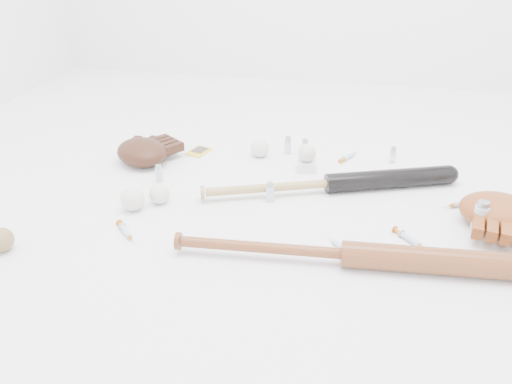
% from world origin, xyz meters
% --- Properties ---
extents(bat_dark, '(0.88, 0.38, 0.07)m').
position_xyz_m(bat_dark, '(0.19, 0.16, 0.03)').
color(bat_dark, black).
rests_on(bat_dark, ground).
extents(bat_wood, '(0.98, 0.14, 0.07)m').
position_xyz_m(bat_wood, '(0.26, -0.24, 0.04)').
color(bat_wood, brown).
rests_on(bat_wood, ground).
extents(glove_dark, '(0.35, 0.35, 0.09)m').
position_xyz_m(glove_dark, '(-0.52, 0.26, 0.05)').
color(glove_dark, '#34190E').
rests_on(glove_dark, ground).
extents(glove_tan, '(0.32, 0.32, 0.10)m').
position_xyz_m(glove_tan, '(0.70, 0.05, 0.05)').
color(glove_tan, brown).
rests_on(glove_tan, ground).
extents(trading_card, '(0.10, 0.11, 0.01)m').
position_xyz_m(trading_card, '(-0.34, 0.39, 0.00)').
color(trading_card, gold).
rests_on(trading_card, ground).
extents(pedestal, '(0.08, 0.08, 0.04)m').
position_xyz_m(pedestal, '(0.09, 0.32, 0.02)').
color(pedestal, white).
rests_on(pedestal, ground).
extents(baseball_on_pedestal, '(0.07, 0.07, 0.07)m').
position_xyz_m(baseball_on_pedestal, '(0.09, 0.32, 0.07)').
color(baseball_on_pedestal, silver).
rests_on(baseball_on_pedestal, pedestal).
extents(baseball_left, '(0.08, 0.08, 0.08)m').
position_xyz_m(baseball_left, '(-0.41, -0.08, 0.04)').
color(baseball_left, silver).
rests_on(baseball_left, ground).
extents(baseball_upper, '(0.07, 0.07, 0.07)m').
position_xyz_m(baseball_upper, '(-0.10, 0.40, 0.04)').
color(baseball_upper, silver).
rests_on(baseball_upper, ground).
extents(baseball_mid, '(0.07, 0.07, 0.07)m').
position_xyz_m(baseball_mid, '(-0.35, -0.02, 0.03)').
color(baseball_mid, silver).
rests_on(baseball_mid, ground).
extents(baseball_aged, '(0.07, 0.07, 0.07)m').
position_xyz_m(baseball_aged, '(-0.68, -0.37, 0.03)').
color(baseball_aged, olive).
rests_on(baseball_aged, ground).
extents(syringe_0, '(0.12, 0.12, 0.02)m').
position_xyz_m(syringe_0, '(-0.38, -0.22, 0.01)').
color(syringe_0, '#ADBCC6').
rests_on(syringe_0, ground).
extents(syringe_1, '(0.11, 0.11, 0.02)m').
position_xyz_m(syringe_1, '(0.25, -0.17, 0.01)').
color(syringe_1, '#ADBCC6').
rests_on(syringe_1, ground).
extents(syringe_2, '(0.09, 0.13, 0.02)m').
position_xyz_m(syringe_2, '(0.24, 0.45, 0.01)').
color(syringe_2, '#ADBCC6').
rests_on(syringe_2, ground).
extents(syringe_3, '(0.12, 0.13, 0.02)m').
position_xyz_m(syringe_3, '(0.44, -0.10, 0.01)').
color(syringe_3, '#ADBCC6').
rests_on(syringe_3, ground).
extents(syringe_4, '(0.15, 0.11, 0.02)m').
position_xyz_m(syringe_4, '(0.62, 0.15, 0.01)').
color(syringe_4, '#ADBCC6').
rests_on(syringe_4, ground).
extents(vial_0, '(0.02, 0.02, 0.06)m').
position_xyz_m(vial_0, '(0.41, 0.45, 0.03)').
color(vial_0, silver).
rests_on(vial_0, ground).
extents(vial_1, '(0.03, 0.03, 0.07)m').
position_xyz_m(vial_1, '(0.07, 0.45, 0.03)').
color(vial_1, silver).
rests_on(vial_1, ground).
extents(vial_2, '(0.03, 0.03, 0.07)m').
position_xyz_m(vial_2, '(0.00, 0.06, 0.03)').
color(vial_2, silver).
rests_on(vial_2, ground).
extents(vial_3, '(0.04, 0.04, 0.10)m').
position_xyz_m(vial_3, '(0.64, 0.00, 0.05)').
color(vial_3, silver).
rests_on(vial_3, ground).
extents(vial_4, '(0.03, 0.03, 0.06)m').
position_xyz_m(vial_4, '(-0.40, 0.12, 0.03)').
color(vial_4, silver).
rests_on(vial_4, ground).
extents(vial_5, '(0.03, 0.03, 0.07)m').
position_xyz_m(vial_5, '(0.01, 0.45, 0.04)').
color(vial_5, silver).
rests_on(vial_5, ground).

